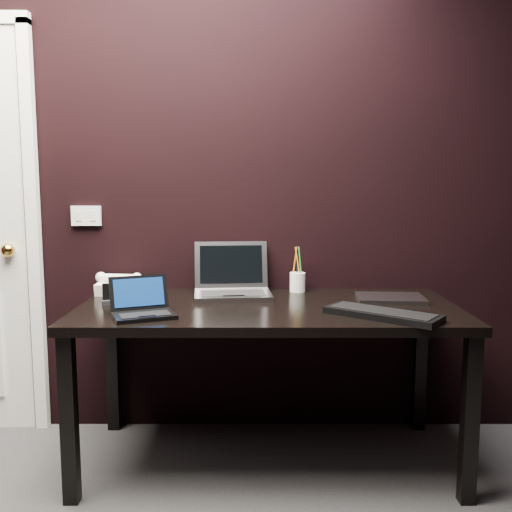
{
  "coord_description": "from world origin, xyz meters",
  "views": [
    {
      "loc": [
        0.25,
        -1.12,
        1.29
      ],
      "look_at": [
        0.25,
        1.35,
        0.97
      ],
      "focal_mm": 40.0,
      "sensor_mm": 36.0,
      "label": 1
    }
  ],
  "objects_px": {
    "netbook": "(143,309)",
    "mobile_phone": "(108,296)",
    "desk_phone": "(120,285)",
    "closed_laptop": "(390,298)",
    "desk": "(268,322)",
    "ext_keyboard": "(382,314)",
    "silver_laptop": "(232,286)",
    "pen_cup": "(298,281)"
  },
  "relations": [
    {
      "from": "desk",
      "to": "desk_phone",
      "type": "xyz_separation_m",
      "value": [
        -0.73,
        0.26,
        0.12
      ]
    },
    {
      "from": "closed_laptop",
      "to": "mobile_phone",
      "type": "bearing_deg",
      "value": -176.65
    },
    {
      "from": "netbook",
      "to": "desk_phone",
      "type": "height_order",
      "value": "netbook"
    },
    {
      "from": "closed_laptop",
      "to": "desk",
      "type": "bearing_deg",
      "value": -170.16
    },
    {
      "from": "pen_cup",
      "to": "closed_laptop",
      "type": "bearing_deg",
      "value": -27.77
    },
    {
      "from": "netbook",
      "to": "mobile_phone",
      "type": "bearing_deg",
      "value": 131.16
    },
    {
      "from": "silver_laptop",
      "to": "pen_cup",
      "type": "height_order",
      "value": "silver_laptop"
    },
    {
      "from": "desk_phone",
      "to": "pen_cup",
      "type": "bearing_deg",
      "value": 3.7
    },
    {
      "from": "desk",
      "to": "ext_keyboard",
      "type": "distance_m",
      "value": 0.53
    },
    {
      "from": "desk_phone",
      "to": "mobile_phone",
      "type": "distance_m",
      "value": 0.24
    },
    {
      "from": "silver_laptop",
      "to": "mobile_phone",
      "type": "height_order",
      "value": "silver_laptop"
    },
    {
      "from": "netbook",
      "to": "pen_cup",
      "type": "height_order",
      "value": "pen_cup"
    },
    {
      "from": "ext_keyboard",
      "to": "desk_phone",
      "type": "xyz_separation_m",
      "value": [
        -1.19,
        0.5,
        0.03
      ]
    },
    {
      "from": "ext_keyboard",
      "to": "desk_phone",
      "type": "bearing_deg",
      "value": 157.41
    },
    {
      "from": "netbook",
      "to": "closed_laptop",
      "type": "height_order",
      "value": "netbook"
    },
    {
      "from": "ext_keyboard",
      "to": "desk_phone",
      "type": "distance_m",
      "value": 1.29
    },
    {
      "from": "silver_laptop",
      "to": "closed_laptop",
      "type": "xyz_separation_m",
      "value": [
        0.74,
        -0.11,
        -0.04
      ]
    },
    {
      "from": "closed_laptop",
      "to": "desk_phone",
      "type": "relative_size",
      "value": 1.32
    },
    {
      "from": "netbook",
      "to": "closed_laptop",
      "type": "bearing_deg",
      "value": 15.85
    },
    {
      "from": "desk",
      "to": "mobile_phone",
      "type": "distance_m",
      "value": 0.74
    },
    {
      "from": "ext_keyboard",
      "to": "desk_phone",
      "type": "relative_size",
      "value": 1.94
    },
    {
      "from": "silver_laptop",
      "to": "pen_cup",
      "type": "bearing_deg",
      "value": 18.83
    },
    {
      "from": "silver_laptop",
      "to": "netbook",
      "type": "bearing_deg",
      "value": -129.97
    },
    {
      "from": "mobile_phone",
      "to": "silver_laptop",
      "type": "bearing_deg",
      "value": 18.42
    },
    {
      "from": "ext_keyboard",
      "to": "closed_laptop",
      "type": "relative_size",
      "value": 1.47
    },
    {
      "from": "pen_cup",
      "to": "desk_phone",
      "type": "bearing_deg",
      "value": -176.3
    },
    {
      "from": "desk",
      "to": "desk_phone",
      "type": "height_order",
      "value": "desk_phone"
    },
    {
      "from": "ext_keyboard",
      "to": "mobile_phone",
      "type": "bearing_deg",
      "value": 167.84
    },
    {
      "from": "silver_laptop",
      "to": "pen_cup",
      "type": "distance_m",
      "value": 0.34
    },
    {
      "from": "netbook",
      "to": "closed_laptop",
      "type": "relative_size",
      "value": 0.96
    },
    {
      "from": "desk_phone",
      "to": "mobile_phone",
      "type": "height_order",
      "value": "desk_phone"
    },
    {
      "from": "closed_laptop",
      "to": "desk_phone",
      "type": "distance_m",
      "value": 1.32
    },
    {
      "from": "desk",
      "to": "ext_keyboard",
      "type": "height_order",
      "value": "ext_keyboard"
    },
    {
      "from": "closed_laptop",
      "to": "ext_keyboard",
      "type": "bearing_deg",
      "value": -108.46
    },
    {
      "from": "desk_phone",
      "to": "mobile_phone",
      "type": "relative_size",
      "value": 2.58
    },
    {
      "from": "netbook",
      "to": "pen_cup",
      "type": "relative_size",
      "value": 1.35
    },
    {
      "from": "desk",
      "to": "pen_cup",
      "type": "height_order",
      "value": "pen_cup"
    },
    {
      "from": "desk_phone",
      "to": "closed_laptop",
      "type": "bearing_deg",
      "value": -7.14
    },
    {
      "from": "desk",
      "to": "ext_keyboard",
      "type": "relative_size",
      "value": 3.59
    },
    {
      "from": "netbook",
      "to": "mobile_phone",
      "type": "xyz_separation_m",
      "value": [
        -0.21,
        0.24,
        0.0
      ]
    },
    {
      "from": "desk",
      "to": "mobile_phone",
      "type": "relative_size",
      "value": 18.01
    },
    {
      "from": "desk_phone",
      "to": "mobile_phone",
      "type": "xyz_separation_m",
      "value": [
        0.0,
        -0.24,
        -0.01
      ]
    }
  ]
}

